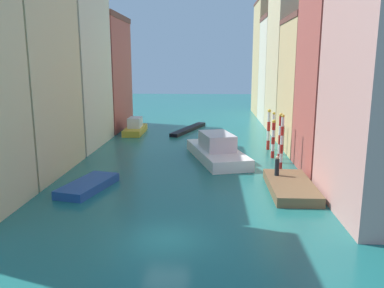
{
  "coord_description": "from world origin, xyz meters",
  "views": [
    {
      "loc": [
        2.48,
        -19.94,
        9.63
      ],
      "look_at": [
        0.49,
        18.65,
        1.5
      ],
      "focal_mm": 36.43,
      "sensor_mm": 36.0,
      "label": 1
    }
  ],
  "objects_px": {
    "mooring_pole_1": "(280,138)",
    "motorboat_0": "(88,185)",
    "waterfront_dock": "(291,187)",
    "gondola_black": "(189,129)",
    "motorboat_1": "(135,128)",
    "person_on_dock": "(277,166)",
    "vaporetto_white": "(217,150)",
    "mooring_pole_0": "(282,143)",
    "mooring_pole_4": "(269,129)",
    "mooring_pole_2": "(273,138)",
    "mooring_pole_3": "(273,133)"
  },
  "relations": [
    {
      "from": "mooring_pole_3",
      "to": "motorboat_0",
      "type": "height_order",
      "value": "mooring_pole_3"
    },
    {
      "from": "mooring_pole_4",
      "to": "gondola_black",
      "type": "distance_m",
      "value": 15.4
    },
    {
      "from": "mooring_pole_3",
      "to": "motorboat_1",
      "type": "height_order",
      "value": "mooring_pole_3"
    },
    {
      "from": "mooring_pole_1",
      "to": "mooring_pole_4",
      "type": "distance_m",
      "value": 5.83
    },
    {
      "from": "waterfront_dock",
      "to": "motorboat_1",
      "type": "height_order",
      "value": "motorboat_1"
    },
    {
      "from": "waterfront_dock",
      "to": "motorboat_0",
      "type": "bearing_deg",
      "value": -178.48
    },
    {
      "from": "gondola_black",
      "to": "motorboat_1",
      "type": "relative_size",
      "value": 1.54
    },
    {
      "from": "gondola_black",
      "to": "mooring_pole_4",
      "type": "bearing_deg",
      "value": -50.89
    },
    {
      "from": "mooring_pole_1",
      "to": "person_on_dock",
      "type": "bearing_deg",
      "value": -101.01
    },
    {
      "from": "gondola_black",
      "to": "motorboat_1",
      "type": "height_order",
      "value": "motorboat_1"
    },
    {
      "from": "mooring_pole_0",
      "to": "mooring_pole_3",
      "type": "xyz_separation_m",
      "value": [
        0.26,
        6.7,
        -0.31
      ]
    },
    {
      "from": "person_on_dock",
      "to": "mooring_pole_4",
      "type": "bearing_deg",
      "value": 85.15
    },
    {
      "from": "person_on_dock",
      "to": "mooring_pole_1",
      "type": "distance_m",
      "value": 7.14
    },
    {
      "from": "mooring_pole_0",
      "to": "mooring_pole_4",
      "type": "height_order",
      "value": "mooring_pole_0"
    },
    {
      "from": "mooring_pole_0",
      "to": "mooring_pole_4",
      "type": "bearing_deg",
      "value": 89.43
    },
    {
      "from": "mooring_pole_2",
      "to": "motorboat_0",
      "type": "relative_size",
      "value": 0.65
    },
    {
      "from": "motorboat_1",
      "to": "motorboat_0",
      "type": "bearing_deg",
      "value": -87.4
    },
    {
      "from": "gondola_black",
      "to": "mooring_pole_0",
      "type": "bearing_deg",
      "value": -65.23
    },
    {
      "from": "mooring_pole_3",
      "to": "motorboat_1",
      "type": "bearing_deg",
      "value": 145.75
    },
    {
      "from": "mooring_pole_2",
      "to": "motorboat_0",
      "type": "distance_m",
      "value": 19.26
    },
    {
      "from": "mooring_pole_1",
      "to": "mooring_pole_3",
      "type": "bearing_deg",
      "value": 91.47
    },
    {
      "from": "mooring_pole_1",
      "to": "mooring_pole_2",
      "type": "distance_m",
      "value": 1.96
    },
    {
      "from": "person_on_dock",
      "to": "mooring_pole_4",
      "type": "height_order",
      "value": "mooring_pole_4"
    },
    {
      "from": "mooring_pole_0",
      "to": "mooring_pole_1",
      "type": "xyz_separation_m",
      "value": [
        0.36,
        3.01,
        -0.13
      ]
    },
    {
      "from": "mooring_pole_3",
      "to": "mooring_pole_4",
      "type": "relative_size",
      "value": 0.99
    },
    {
      "from": "motorboat_1",
      "to": "mooring_pole_0",
      "type": "bearing_deg",
      "value": -47.45
    },
    {
      "from": "motorboat_0",
      "to": "motorboat_1",
      "type": "relative_size",
      "value": 0.89
    },
    {
      "from": "gondola_black",
      "to": "mooring_pole_1",
      "type": "bearing_deg",
      "value": -60.75
    },
    {
      "from": "person_on_dock",
      "to": "gondola_black",
      "type": "xyz_separation_m",
      "value": [
        -8.54,
        24.59,
        -1.23
      ]
    },
    {
      "from": "mooring_pole_1",
      "to": "gondola_black",
      "type": "xyz_separation_m",
      "value": [
        -9.89,
        17.65,
        -2.26
      ]
    },
    {
      "from": "mooring_pole_0",
      "to": "vaporetto_white",
      "type": "xyz_separation_m",
      "value": [
        -5.72,
        4.12,
        -1.67
      ]
    },
    {
      "from": "waterfront_dock",
      "to": "person_on_dock",
      "type": "relative_size",
      "value": 4.59
    },
    {
      "from": "person_on_dock",
      "to": "gondola_black",
      "type": "distance_m",
      "value": 26.06
    },
    {
      "from": "mooring_pole_4",
      "to": "motorboat_0",
      "type": "bearing_deg",
      "value": -136.71
    },
    {
      "from": "person_on_dock",
      "to": "mooring_pole_0",
      "type": "distance_m",
      "value": 4.21
    },
    {
      "from": "mooring_pole_1",
      "to": "motorboat_1",
      "type": "height_order",
      "value": "mooring_pole_1"
    },
    {
      "from": "mooring_pole_3",
      "to": "mooring_pole_4",
      "type": "xyz_separation_m",
      "value": [
        -0.17,
        2.12,
        0.03
      ]
    },
    {
      "from": "mooring_pole_1",
      "to": "gondola_black",
      "type": "bearing_deg",
      "value": 119.25
    },
    {
      "from": "mooring_pole_1",
      "to": "motorboat_1",
      "type": "distance_m",
      "value": 23.1
    },
    {
      "from": "waterfront_dock",
      "to": "motorboat_1",
      "type": "distance_m",
      "value": 29.21
    },
    {
      "from": "waterfront_dock",
      "to": "mooring_pole_2",
      "type": "bearing_deg",
      "value": 88.84
    },
    {
      "from": "gondola_black",
      "to": "person_on_dock",
      "type": "bearing_deg",
      "value": -70.85
    },
    {
      "from": "mooring_pole_1",
      "to": "mooring_pole_4",
      "type": "xyz_separation_m",
      "value": [
        -0.27,
        5.82,
        -0.15
      ]
    },
    {
      "from": "mooring_pole_0",
      "to": "mooring_pole_4",
      "type": "xyz_separation_m",
      "value": [
        0.09,
        8.83,
        -0.28
      ]
    },
    {
      "from": "person_on_dock",
      "to": "mooring_pole_2",
      "type": "height_order",
      "value": "mooring_pole_2"
    },
    {
      "from": "waterfront_dock",
      "to": "motorboat_0",
      "type": "relative_size",
      "value": 1.19
    },
    {
      "from": "mooring_pole_2",
      "to": "gondola_black",
      "type": "bearing_deg",
      "value": 121.17
    },
    {
      "from": "waterfront_dock",
      "to": "vaporetto_white",
      "type": "relative_size",
      "value": 0.64
    },
    {
      "from": "mooring_pole_1",
      "to": "motorboat_0",
      "type": "xyz_separation_m",
      "value": [
        -16.08,
        -9.08,
        -2.17
      ]
    },
    {
      "from": "mooring_pole_0",
      "to": "gondola_black",
      "type": "relative_size",
      "value": 0.48
    }
  ]
}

